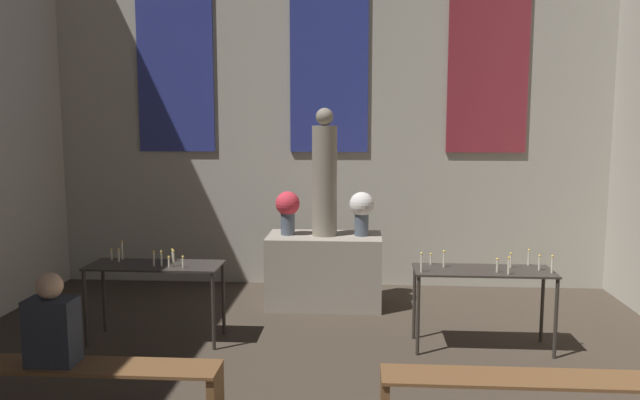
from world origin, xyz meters
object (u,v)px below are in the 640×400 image
at_px(pew_back_right, 544,391).
at_px(person_seated, 52,325).
at_px(statue, 325,176).
at_px(pew_back_left, 67,377).
at_px(flower_vase_right, 362,209).
at_px(altar, 324,270).
at_px(candle_rack_right, 483,279).
at_px(flower_vase_left, 288,208).
at_px(candle_rack_left, 155,273).

distance_m(pew_back_right, person_seated, 3.68).
distance_m(statue, pew_back_left, 3.76).
height_order(flower_vase_right, pew_back_left, flower_vase_right).
xyz_separation_m(altar, statue, (0.00, -0.00, 1.15)).
bearing_deg(pew_back_right, candle_rack_right, 94.21).
relative_size(flower_vase_left, candle_rack_left, 0.39).
bearing_deg(statue, pew_back_left, -120.21).
xyz_separation_m(flower_vase_left, pew_back_right, (2.23, -3.06, -0.87)).
bearing_deg(flower_vase_right, pew_back_left, -126.09).
bearing_deg(pew_back_left, flower_vase_left, 66.47).
bearing_deg(altar, person_seated, -121.48).
xyz_separation_m(flower_vase_right, pew_back_right, (1.33, -3.06, -0.87)).
distance_m(altar, pew_back_right, 3.55).
relative_size(flower_vase_left, pew_back_left, 0.23).
xyz_separation_m(altar, pew_back_right, (1.78, -3.06, -0.11)).
xyz_separation_m(statue, person_seated, (-1.88, -3.06, -0.85)).
height_order(flower_vase_right, pew_back_right, flower_vase_right).
relative_size(pew_back_left, pew_back_right, 1.00).
bearing_deg(person_seated, pew_back_right, 0.00).
xyz_separation_m(altar, person_seated, (-1.88, -3.06, 0.31)).
bearing_deg(flower_vase_right, candle_rack_left, -147.24).
height_order(altar, pew_back_right, altar).
bearing_deg(candle_rack_right, pew_back_left, -153.61).
relative_size(candle_rack_left, pew_back_right, 0.58).
relative_size(statue, flower_vase_left, 2.88).
height_order(altar, candle_rack_left, candle_rack_left).
bearing_deg(person_seated, flower_vase_left, 65.03).
xyz_separation_m(flower_vase_right, candle_rack_right, (1.21, -1.36, -0.49)).
relative_size(candle_rack_left, candle_rack_right, 1.00).
height_order(statue, candle_rack_right, statue).
bearing_deg(flower_vase_right, altar, 180.00).
xyz_separation_m(pew_back_left, pew_back_right, (3.57, 0.00, 0.00)).
bearing_deg(flower_vase_right, person_seated, -127.20).
bearing_deg(person_seated, candle_rack_left, 82.69).
bearing_deg(flower_vase_left, person_seated, -114.97).
relative_size(pew_back_right, person_seated, 3.33).
relative_size(altar, flower_vase_right, 2.59).
distance_m(flower_vase_left, person_seated, 3.41).
bearing_deg(candle_rack_right, person_seated, -154.20).
bearing_deg(candle_rack_left, flower_vase_left, 48.30).
distance_m(candle_rack_left, pew_back_left, 1.75).
height_order(flower_vase_left, flower_vase_right, same).
xyz_separation_m(statue, candle_rack_left, (-1.66, -1.35, -0.88)).
bearing_deg(flower_vase_left, pew_back_left, -113.53).
bearing_deg(candle_rack_right, statue, 140.73).
height_order(flower_vase_right, candle_rack_right, flower_vase_right).
xyz_separation_m(altar, flower_vase_right, (0.45, 0.00, 0.76)).
height_order(flower_vase_left, candle_rack_left, flower_vase_left).
xyz_separation_m(pew_back_right, person_seated, (-3.66, 0.00, 0.41)).
distance_m(candle_rack_right, person_seated, 3.92).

